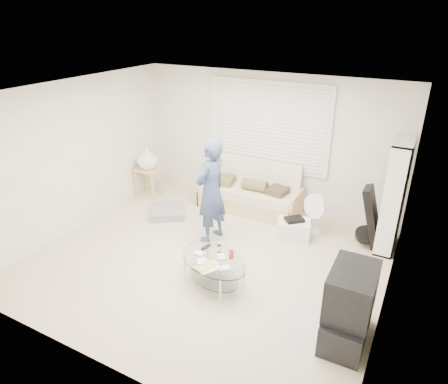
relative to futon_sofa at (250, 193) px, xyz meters
The scene contains 13 objects.
ground 1.90m from the futon_sofa, 85.11° to the right, with size 5.00×5.00×0.00m, color #C2B397.
room_shell 1.92m from the futon_sofa, 83.44° to the right, with size 5.02×4.52×2.51m.
window_blinds 1.29m from the futon_sofa, 64.14° to the left, with size 2.32×0.08×1.62m.
futon_sofa is the anchor object (origin of this frame).
grey_floor_pillow 1.59m from the futon_sofa, 141.63° to the right, with size 0.60×0.60×0.14m, color slate.
side_table 2.15m from the futon_sofa, 168.68° to the right, with size 0.52×0.42×1.02m.
bookshelf 2.56m from the futon_sofa, ahead, with size 0.28×0.75×1.77m.
guitar_case 2.26m from the futon_sofa, ahead, with size 0.40×0.37×0.98m.
floor_fan 1.36m from the futon_sofa, 13.29° to the right, with size 0.44×0.30×0.71m.
storage_bin 1.28m from the futon_sofa, 30.91° to the right, with size 0.61×0.50×0.37m.
tv_unit 3.46m from the futon_sofa, 46.97° to the right, with size 0.48×0.86×0.94m.
coffee_table 2.42m from the futon_sofa, 77.27° to the right, with size 1.24×1.00×0.52m.
standing_person 1.42m from the futon_sofa, 94.28° to the right, with size 0.62×0.41×1.71m, color navy.
Camera 1 is at (2.62, -4.41, 3.45)m, focal length 32.00 mm.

